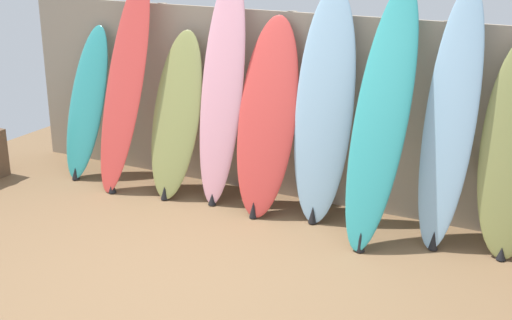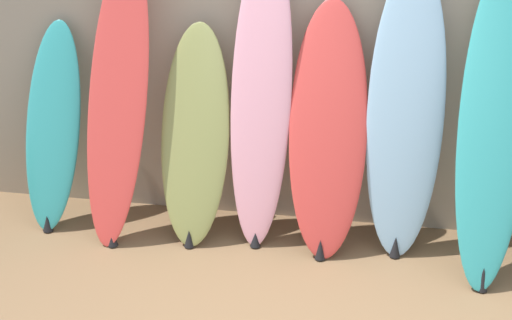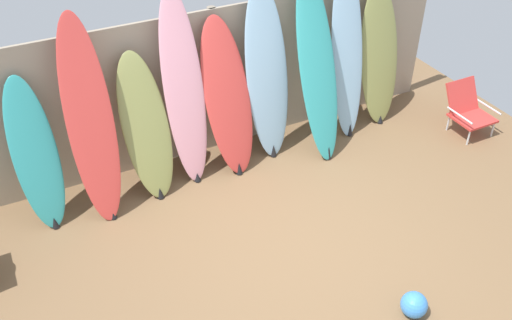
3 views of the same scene
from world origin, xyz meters
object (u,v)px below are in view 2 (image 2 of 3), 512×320
object	(u,v)px
surfboard_teal_6	(494,124)
surfboard_skyblue_5	(405,115)
surfboard_teal_0	(53,127)
surfboard_red_4	(328,131)
surfboard_pink_3	(261,100)
surfboard_red_1	(117,101)
surfboard_olive_2	(195,137)

from	to	relation	value
surfboard_teal_6	surfboard_skyblue_5	bearing A→B (deg)	163.42
surfboard_teal_0	surfboard_red_4	world-z (taller)	surfboard_red_4
surfboard_pink_3	surfboard_teal_6	xyz separation A→B (m)	(1.60, -0.15, -0.03)
surfboard_red_1	surfboard_olive_2	size ratio (longest dim) A/B	1.33
surfboard_teal_0	surfboard_skyblue_5	bearing A→B (deg)	0.66
surfboard_pink_3	surfboard_olive_2	bearing A→B (deg)	-173.10
surfboard_olive_2	surfboard_pink_3	size ratio (longest dim) A/B	0.73
surfboard_pink_3	surfboard_red_1	bearing A→B (deg)	-174.13
surfboard_pink_3	surfboard_teal_6	distance (m)	1.61
surfboard_olive_2	surfboard_red_4	size ratio (longest dim) A/B	0.89
surfboard_red_1	surfboard_olive_2	distance (m)	0.62
surfboard_red_1	surfboard_red_4	world-z (taller)	surfboard_red_1
surfboard_skyblue_5	surfboard_pink_3	bearing A→B (deg)	-178.98
surfboard_teal_0	surfboard_teal_6	bearing A→B (deg)	-2.49
surfboard_red_1	surfboard_teal_6	distance (m)	2.65
surfboard_red_4	surfboard_skyblue_5	xyz separation A→B (m)	(0.53, 0.06, 0.14)
surfboard_red_1	surfboard_pink_3	bearing A→B (deg)	5.87
surfboard_skyblue_5	surfboard_teal_6	xyz separation A→B (m)	(0.57, -0.17, 0.03)
surfboard_olive_2	surfboard_teal_6	xyz separation A→B (m)	(2.08, -0.09, 0.27)
surfboard_red_4	surfboard_teal_6	xyz separation A→B (m)	(1.10, -0.11, 0.17)
surfboard_pink_3	surfboard_red_4	distance (m)	0.53
surfboard_red_1	surfboard_teal_6	size ratio (longest dim) A/B	0.99
surfboard_olive_2	surfboard_red_4	bearing A→B (deg)	1.13
surfboard_teal_0	surfboard_olive_2	size ratio (longest dim) A/B	0.98
surfboard_red_1	surfboard_teal_0	bearing A→B (deg)	170.70
surfboard_skyblue_5	surfboard_teal_6	bearing A→B (deg)	-16.58
surfboard_teal_0	surfboard_skyblue_5	world-z (taller)	surfboard_skyblue_5
surfboard_olive_2	surfboard_pink_3	world-z (taller)	surfboard_pink_3
surfboard_teal_0	surfboard_teal_6	size ratio (longest dim) A/B	0.73
surfboard_red_1	surfboard_skyblue_5	xyz separation A→B (m)	(2.07, 0.13, -0.02)
surfboard_teal_0	surfboard_pink_3	bearing A→B (deg)	0.43
surfboard_teal_0	surfboard_olive_2	xyz separation A→B (m)	(1.15, -0.05, 0.02)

